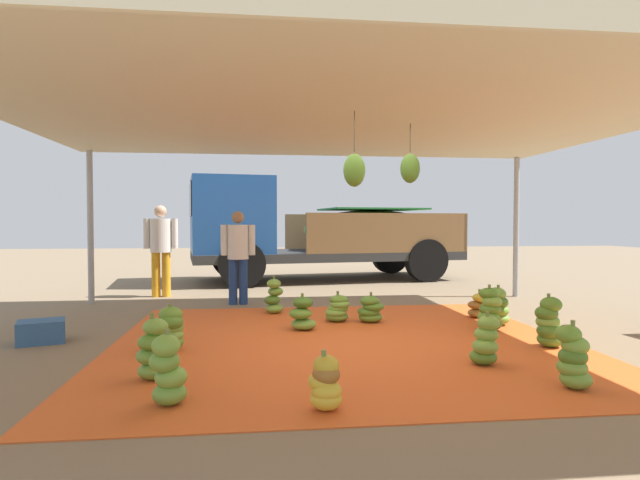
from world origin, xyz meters
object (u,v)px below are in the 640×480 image
banana_bunch_9 (302,315)px  cargo_truck_main (314,231)px  banana_bunch_0 (325,384)px  worker_0 (161,243)px  worker_1 (238,250)px  banana_bunch_6 (371,310)px  banana_bunch_10 (485,342)px  banana_bunch_8 (170,330)px  banana_bunch_13 (549,324)px  banana_bunch_7 (338,309)px  banana_bunch_2 (152,351)px  banana_bunch_11 (274,297)px  banana_bunch_3 (573,359)px  banana_bunch_12 (168,372)px  crate_0 (41,332)px  banana_bunch_5 (490,311)px  banana_bunch_4 (498,307)px  banana_bunch_1 (479,306)px

banana_bunch_9 → cargo_truck_main: 5.96m
banana_bunch_0 → worker_0: bearing=110.4°
worker_1 → banana_bunch_0: bearing=-80.7°
banana_bunch_0 → banana_bunch_6: 3.40m
banana_bunch_9 → banana_bunch_10: bearing=-48.6°
banana_bunch_8 → banana_bunch_13: banana_bunch_13 is taller
banana_bunch_13 → banana_bunch_10: bearing=-149.3°
banana_bunch_7 → banana_bunch_8: (-2.04, -1.40, 0.05)m
banana_bunch_2 → banana_bunch_11: bearing=70.3°
banana_bunch_6 → cargo_truck_main: bearing=92.3°
banana_bunch_3 → banana_bunch_12: bearing=-179.4°
cargo_truck_main → crate_0: (-3.79, -6.17, -1.06)m
banana_bunch_9 → banana_bunch_10: size_ratio=0.90×
banana_bunch_7 → banana_bunch_10: bearing=-65.1°
banana_bunch_2 → crate_0: (-1.56, 1.61, -0.13)m
worker_1 → banana_bunch_10: bearing=-58.3°
worker_0 → banana_bunch_10: bearing=-52.4°
banana_bunch_7 → worker_1: bearing=129.5°
banana_bunch_9 → worker_0: (-2.37, 3.33, 0.79)m
banana_bunch_3 → banana_bunch_7: 3.44m
banana_bunch_3 → worker_1: size_ratio=0.36×
banana_bunch_8 → cargo_truck_main: bearing=71.4°
banana_bunch_8 → banana_bunch_13: bearing=-4.8°
banana_bunch_3 → banana_bunch_8: (-3.54, 1.70, -0.02)m
banana_bunch_8 → banana_bunch_11: (1.18, 2.18, 0.02)m
banana_bunch_10 → banana_bunch_11: (-1.95, 3.12, 0.02)m
banana_bunch_9 → cargo_truck_main: bearing=82.6°
worker_1 → banana_bunch_3: bearing=-58.7°
banana_bunch_10 → worker_1: bearing=121.7°
banana_bunch_2 → crate_0: banana_bunch_2 is taller
banana_bunch_7 → banana_bunch_11: bearing=137.9°
banana_bunch_5 → banana_bunch_6: size_ratio=1.26×
banana_bunch_0 → banana_bunch_12: (-1.16, 0.22, 0.06)m
banana_bunch_5 → banana_bunch_11: 3.13m
cargo_truck_main → worker_1: (-1.66, -3.59, -0.27)m
banana_bunch_5 → banana_bunch_10: (-0.75, -1.53, -0.03)m
crate_0 → banana_bunch_0: bearing=-40.2°
banana_bunch_0 → banana_bunch_5: banana_bunch_5 is taller
banana_bunch_13 → worker_0: (-4.99, 4.58, 0.72)m
banana_bunch_11 → worker_0: bearing=134.8°
crate_0 → cargo_truck_main: bearing=58.4°
worker_0 → cargo_truck_main: bearing=38.6°
banana_bunch_13 → banana_bunch_0: bearing=-149.2°
cargo_truck_main → worker_1: 3.96m
banana_bunch_7 → crate_0: 3.67m
banana_bunch_4 → crate_0: bearing=-176.6°
banana_bunch_0 → banana_bunch_4: 3.92m
banana_bunch_1 → banana_bunch_9: 2.68m
worker_0 → banana_bunch_8: bearing=-78.5°
banana_bunch_6 → banana_bunch_3: bearing=-70.4°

